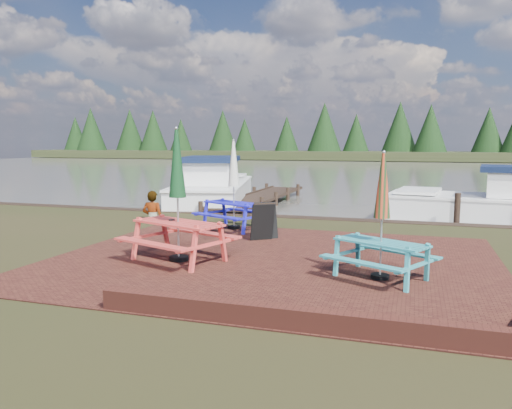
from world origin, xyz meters
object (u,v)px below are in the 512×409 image
object	(u,v)px
boat_jetty	(213,189)
person	(152,191)
picnic_table_red	(178,216)
picnic_table_teal	(381,236)
jetty	(260,197)
picnic_table_blue	(234,198)
chalkboard	(264,221)

from	to	relation	value
boat_jetty	person	size ratio (longest dim) A/B	4.46
picnic_table_red	picnic_table_teal	bearing A→B (deg)	18.27
picnic_table_red	jetty	bearing A→B (deg)	118.80
picnic_table_blue	chalkboard	bearing A→B (deg)	-20.07
boat_jetty	person	distance (m)	5.59
picnic_table_teal	picnic_table_red	bearing A→B (deg)	-154.12
chalkboard	jetty	bearing A→B (deg)	71.01
picnic_table_blue	boat_jetty	world-z (taller)	picnic_table_blue
picnic_table_blue	person	xyz separation A→B (m)	(-3.01, 0.76, 0.04)
picnic_table_red	chalkboard	size ratio (longest dim) A/B	2.92
picnic_table_teal	boat_jetty	size ratio (longest dim) A/B	0.28
picnic_table_teal	person	bearing A→B (deg)	174.11
picnic_table_teal	picnic_table_red	world-z (taller)	picnic_table_red
picnic_table_teal	chalkboard	distance (m)	4.12
chalkboard	person	distance (m)	4.76
picnic_table_teal	picnic_table_red	size ratio (longest dim) A/B	0.84
picnic_table_red	boat_jetty	world-z (taller)	picnic_table_red
picnic_table_red	picnic_table_blue	xyz separation A→B (m)	(-0.25, 3.95, -0.08)
jetty	picnic_table_red	bearing A→B (deg)	-81.23
boat_jetty	person	xyz separation A→B (m)	(0.26, -5.56, 0.44)
picnic_table_red	picnic_table_blue	world-z (taller)	picnic_table_red
jetty	person	size ratio (longest dim) A/B	4.97
person	picnic_table_red	bearing A→B (deg)	116.87
chalkboard	boat_jetty	xyz separation A→B (m)	(-4.55, 7.60, -0.01)
picnic_table_blue	chalkboard	size ratio (longest dim) A/B	2.68
boat_jetty	jetty	bearing A→B (deg)	5.28
jetty	picnic_table_blue	bearing A→B (deg)	-78.41
picnic_table_red	person	bearing A→B (deg)	144.74
picnic_table_red	picnic_table_blue	distance (m)	3.95
picnic_table_red	picnic_table_blue	size ratio (longest dim) A/B	1.09
picnic_table_red	person	xyz separation A→B (m)	(-3.26, 4.71, -0.04)
jetty	boat_jetty	world-z (taller)	boat_jetty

